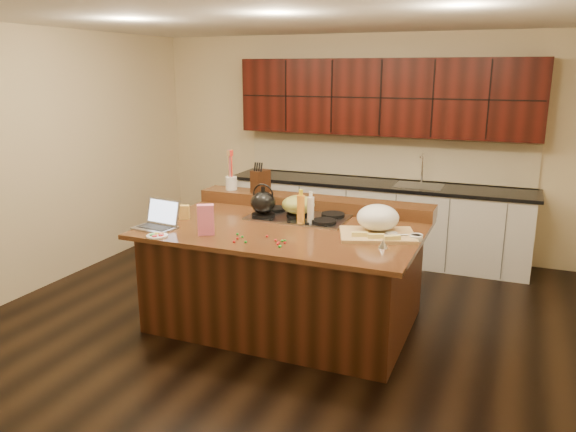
% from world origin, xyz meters
% --- Properties ---
extents(room, '(5.52, 5.02, 2.72)m').
position_xyz_m(room, '(0.00, 0.00, 1.35)').
color(room, black).
rests_on(room, ground).
extents(island, '(2.40, 1.60, 0.92)m').
position_xyz_m(island, '(0.00, 0.00, 0.46)').
color(island, black).
rests_on(island, ground).
extents(back_ledge, '(2.40, 0.30, 0.12)m').
position_xyz_m(back_ledge, '(0.00, 0.70, 0.98)').
color(back_ledge, black).
rests_on(back_ledge, island).
extents(cooktop, '(0.92, 0.52, 0.05)m').
position_xyz_m(cooktop, '(0.00, 0.30, 0.94)').
color(cooktop, gray).
rests_on(cooktop, island).
extents(back_counter, '(3.70, 0.66, 2.40)m').
position_xyz_m(back_counter, '(0.30, 2.23, 0.98)').
color(back_counter, silver).
rests_on(back_counter, ground).
extents(kettle, '(0.31, 0.31, 0.21)m').
position_xyz_m(kettle, '(-0.30, 0.17, 1.07)').
color(kettle, black).
rests_on(kettle, cooktop).
extents(green_bowl, '(0.32, 0.32, 0.17)m').
position_xyz_m(green_bowl, '(0.00, 0.30, 1.05)').
color(green_bowl, olive).
rests_on(green_bowl, cooktop).
extents(laptop, '(0.38, 0.32, 0.24)m').
position_xyz_m(laptop, '(-1.02, -0.47, 0.99)').
color(laptop, '#B7B7BC').
rests_on(laptop, island).
extents(oil_bottle, '(0.07, 0.07, 0.27)m').
position_xyz_m(oil_bottle, '(0.10, 0.09, 1.06)').
color(oil_bottle, orange).
rests_on(oil_bottle, island).
extents(vinegar_bottle, '(0.08, 0.08, 0.25)m').
position_xyz_m(vinegar_bottle, '(0.18, 0.15, 1.04)').
color(vinegar_bottle, silver).
rests_on(vinegar_bottle, island).
extents(wooden_tray, '(0.73, 0.63, 0.25)m').
position_xyz_m(wooden_tray, '(0.81, 0.06, 1.03)').
color(wooden_tray, tan).
rests_on(wooden_tray, island).
extents(ramekin_a, '(0.11, 0.11, 0.04)m').
position_xyz_m(ramekin_a, '(1.15, 0.03, 0.94)').
color(ramekin_a, white).
rests_on(ramekin_a, island).
extents(ramekin_b, '(0.13, 0.13, 0.04)m').
position_xyz_m(ramekin_b, '(1.15, -0.01, 0.94)').
color(ramekin_b, white).
rests_on(ramekin_b, island).
extents(ramekin_c, '(0.12, 0.12, 0.04)m').
position_xyz_m(ramekin_c, '(0.94, 0.01, 0.94)').
color(ramekin_c, white).
rests_on(ramekin_c, island).
extents(strainer_bowl, '(0.30, 0.30, 0.09)m').
position_xyz_m(strainer_bowl, '(0.70, 0.43, 0.97)').
color(strainer_bowl, '#996B3F').
rests_on(strainer_bowl, island).
extents(kitchen_timer, '(0.10, 0.10, 0.07)m').
position_xyz_m(kitchen_timer, '(0.95, -0.29, 0.96)').
color(kitchen_timer, silver).
rests_on(kitchen_timer, island).
extents(pink_bag, '(0.16, 0.14, 0.26)m').
position_xyz_m(pink_bag, '(-0.52, -0.50, 1.05)').
color(pink_bag, pink).
rests_on(pink_bag, island).
extents(candy_plate, '(0.20, 0.20, 0.01)m').
position_xyz_m(candy_plate, '(-0.87, -0.71, 0.93)').
color(candy_plate, white).
rests_on(candy_plate, island).
extents(package_box, '(0.11, 0.10, 0.13)m').
position_xyz_m(package_box, '(-0.97, -0.13, 0.98)').
color(package_box, '#E4B450').
rests_on(package_box, island).
extents(utensil_crock, '(0.13, 0.13, 0.14)m').
position_xyz_m(utensil_crock, '(-0.92, 0.70, 1.11)').
color(utensil_crock, white).
rests_on(utensil_crock, back_ledge).
extents(knife_block, '(0.17, 0.22, 0.23)m').
position_xyz_m(knife_block, '(-0.58, 0.70, 1.16)').
color(knife_block, black).
rests_on(knife_block, back_ledge).
extents(gumdrop_0, '(0.02, 0.02, 0.02)m').
position_xyz_m(gumdrop_0, '(0.10, -0.46, 0.93)').
color(gumdrop_0, red).
rests_on(gumdrop_0, island).
extents(gumdrop_1, '(0.02, 0.02, 0.02)m').
position_xyz_m(gumdrop_1, '(0.20, -0.59, 0.93)').
color(gumdrop_1, '#198C26').
rests_on(gumdrop_1, island).
extents(gumdrop_2, '(0.02, 0.02, 0.02)m').
position_xyz_m(gumdrop_2, '(-0.01, -0.38, 0.93)').
color(gumdrop_2, red).
rests_on(gumdrop_2, island).
extents(gumdrop_3, '(0.02, 0.02, 0.02)m').
position_xyz_m(gumdrop_3, '(0.18, -0.44, 0.93)').
color(gumdrop_3, '#198C26').
rests_on(gumdrop_3, island).
extents(gumdrop_4, '(0.02, 0.02, 0.02)m').
position_xyz_m(gumdrop_4, '(-0.19, -0.62, 0.93)').
color(gumdrop_4, red).
rests_on(gumdrop_4, island).
extents(gumdrop_5, '(0.02, 0.02, 0.02)m').
position_xyz_m(gumdrop_5, '(0.20, -0.60, 0.93)').
color(gumdrop_5, '#198C26').
rests_on(gumdrop_5, island).
extents(gumdrop_6, '(0.02, 0.02, 0.02)m').
position_xyz_m(gumdrop_6, '(0.16, -0.54, 0.93)').
color(gumdrop_6, red).
rests_on(gumdrop_6, island).
extents(gumdrop_7, '(0.02, 0.02, 0.02)m').
position_xyz_m(gumdrop_7, '(-0.19, -0.47, 0.93)').
color(gumdrop_7, '#198C26').
rests_on(gumdrop_7, island).
extents(gumdrop_8, '(0.02, 0.02, 0.02)m').
position_xyz_m(gumdrop_8, '(0.15, -0.51, 0.93)').
color(gumdrop_8, red).
rests_on(gumdrop_8, island).
extents(gumdrop_9, '(0.02, 0.02, 0.02)m').
position_xyz_m(gumdrop_9, '(0.16, -0.45, 0.93)').
color(gumdrop_9, '#198C26').
rests_on(gumdrop_9, island).
extents(gumdrop_10, '(0.02, 0.02, 0.02)m').
position_xyz_m(gumdrop_10, '(0.20, -0.49, 0.93)').
color(gumdrop_10, red).
rests_on(gumdrop_10, island).
extents(gumdrop_11, '(0.02, 0.02, 0.02)m').
position_xyz_m(gumdrop_11, '(-0.10, -0.59, 0.93)').
color(gumdrop_11, '#198C26').
rests_on(gumdrop_11, island).
extents(gumdrop_12, '(0.02, 0.02, 0.02)m').
position_xyz_m(gumdrop_12, '(-0.21, -0.53, 0.93)').
color(gumdrop_12, red).
rests_on(gumdrop_12, island).
extents(gumdrop_13, '(0.02, 0.02, 0.02)m').
position_xyz_m(gumdrop_13, '(-0.27, -0.42, 0.93)').
color(gumdrop_13, '#198C26').
rests_on(gumdrop_13, island).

